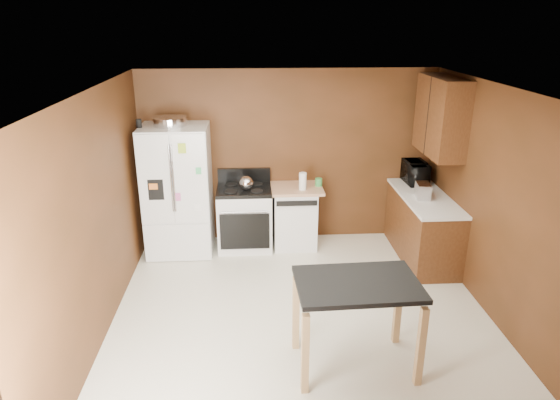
{
  "coord_description": "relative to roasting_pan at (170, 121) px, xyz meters",
  "views": [
    {
      "loc": [
        -0.53,
        -4.71,
        3.17
      ],
      "look_at": [
        -0.2,
        0.85,
        1.11
      ],
      "focal_mm": 32.0,
      "sensor_mm": 36.0,
      "label": 1
    }
  ],
  "objects": [
    {
      "name": "kettle",
      "position": [
        0.99,
        -0.07,
        -0.86
      ],
      "size": [
        0.2,
        0.2,
        0.2
      ],
      "primitive_type": "sphere",
      "color": "silver",
      "rests_on": "gas_range"
    },
    {
      "name": "refrigerator",
      "position": [
        0.04,
        -0.05,
        -0.96
      ],
      "size": [
        0.9,
        0.8,
        1.8
      ],
      "color": "white",
      "rests_on": "ground"
    },
    {
      "name": "wall_back",
      "position": [
        1.59,
        0.34,
        -0.61
      ],
      "size": [
        4.2,
        0.0,
        4.2
      ],
      "primitive_type": "plane",
      "rotation": [
        1.57,
        0.0,
        0.0
      ],
      "color": "#552D16",
      "rests_on": "ground"
    },
    {
      "name": "green_canister",
      "position": [
        2.01,
        0.07,
        -0.91
      ],
      "size": [
        0.12,
        0.12,
        0.11
      ],
      "primitive_type": "cylinder",
      "rotation": [
        0.0,
        0.0,
        0.26
      ],
      "color": "green",
      "rests_on": "dishwasher"
    },
    {
      "name": "wall_right",
      "position": [
        3.69,
        -1.91,
        -0.61
      ],
      "size": [
        0.0,
        4.5,
        4.5
      ],
      "primitive_type": "plane",
      "rotation": [
        1.57,
        0.0,
        -1.57
      ],
      "color": "#552D16",
      "rests_on": "ground"
    },
    {
      "name": "wall_front",
      "position": [
        1.59,
        -4.16,
        -0.61
      ],
      "size": [
        4.2,
        0.0,
        4.2
      ],
      "primitive_type": "plane",
      "rotation": [
        -1.57,
        0.0,
        0.0
      ],
      "color": "#552D16",
      "rests_on": "ground"
    },
    {
      "name": "paper_towel",
      "position": [
        1.77,
        -0.08,
        -0.84
      ],
      "size": [
        0.13,
        0.13,
        0.24
      ],
      "primitive_type": "cylinder",
      "rotation": [
        0.0,
        0.0,
        -0.3
      ],
      "color": "white",
      "rests_on": "dishwasher"
    },
    {
      "name": "gas_range",
      "position": [
        0.95,
        0.01,
        -1.39
      ],
      "size": [
        0.76,
        0.68,
        1.1
      ],
      "color": "white",
      "rests_on": "ground"
    },
    {
      "name": "toaster",
      "position": [
        3.32,
        -0.53,
        -0.86
      ],
      "size": [
        0.21,
        0.3,
        0.2
      ],
      "primitive_type": "cube",
      "rotation": [
        0.0,
        0.0,
        -0.14
      ],
      "color": "silver",
      "rests_on": "right_cabinets"
    },
    {
      "name": "dishwasher",
      "position": [
        1.67,
        0.04,
        -1.4
      ],
      "size": [
        0.78,
        0.63,
        0.89
      ],
      "color": "white",
      "rests_on": "ground"
    },
    {
      "name": "island",
      "position": [
        2.0,
        -2.7,
        -1.1
      ],
      "size": [
        1.14,
        0.79,
        0.91
      ],
      "color": "black",
      "rests_on": "ground"
    },
    {
      "name": "floor",
      "position": [
        1.59,
        -1.91,
        -1.86
      ],
      "size": [
        4.5,
        4.5,
        0.0
      ],
      "primitive_type": "plane",
      "color": "silver",
      "rests_on": "ground"
    },
    {
      "name": "right_cabinets",
      "position": [
        3.43,
        -0.43,
        -0.95
      ],
      "size": [
        0.63,
        1.58,
        2.45
      ],
      "color": "brown",
      "rests_on": "ground"
    },
    {
      "name": "microwave",
      "position": [
        3.42,
        0.13,
        -0.81
      ],
      "size": [
        0.37,
        0.53,
        0.28
      ],
      "primitive_type": "imported",
      "rotation": [
        0.0,
        0.0,
        1.62
      ],
      "color": "black",
      "rests_on": "right_cabinets"
    },
    {
      "name": "ceiling",
      "position": [
        1.59,
        -1.91,
        0.64
      ],
      "size": [
        4.5,
        4.5,
        0.0
      ],
      "primitive_type": "plane",
      "rotation": [
        3.14,
        0.0,
        0.0
      ],
      "color": "white",
      "rests_on": "ground"
    },
    {
      "name": "roasting_pan",
      "position": [
        0.0,
        0.0,
        0.0
      ],
      "size": [
        0.44,
        0.44,
        0.11
      ],
      "primitive_type": "cylinder",
      "color": "silver",
      "rests_on": "refrigerator"
    },
    {
      "name": "pen_cup",
      "position": [
        -0.39,
        -0.1,
        -0.0
      ],
      "size": [
        0.07,
        0.07,
        0.11
      ],
      "primitive_type": "cylinder",
      "color": "black",
      "rests_on": "refrigerator"
    },
    {
      "name": "wall_left",
      "position": [
        -0.51,
        -1.91,
        -0.61
      ],
      "size": [
        0.0,
        4.5,
        4.5
      ],
      "primitive_type": "plane",
      "rotation": [
        1.57,
        0.0,
        1.57
      ],
      "color": "#552D16",
      "rests_on": "ground"
    }
  ]
}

